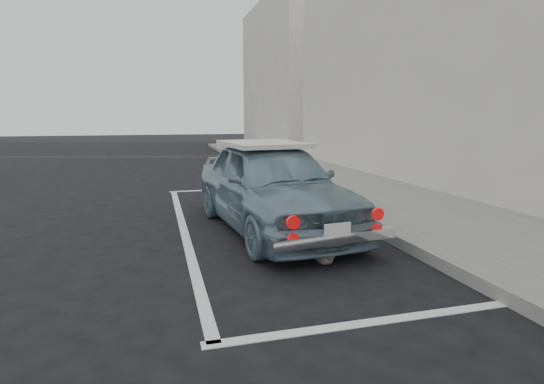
{
  "coord_description": "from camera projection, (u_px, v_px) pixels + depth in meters",
  "views": [
    {
      "loc": [
        -1.27,
        -3.52,
        1.73
      ],
      "look_at": [
        0.2,
        1.81,
        0.75
      ],
      "focal_mm": 28.0,
      "sensor_mm": 36.0,
      "label": 1
    }
  ],
  "objects": [
    {
      "name": "pline_front",
      "position": [
        233.0,
        189.0,
        10.27
      ],
      "size": [
        3.0,
        0.12,
        0.01
      ],
      "primitive_type": "cube",
      "color": "silver",
      "rests_on": "ground"
    },
    {
      "name": "pline_rear",
      "position": [
        377.0,
        321.0,
        3.63
      ],
      "size": [
        3.0,
        0.12,
        0.01
      ],
      "primitive_type": "cube",
      "color": "silver",
      "rests_on": "ground"
    },
    {
      "name": "building_far",
      "position": [
        292.0,
        76.0,
        23.92
      ],
      "size": [
        3.5,
        10.0,
        8.0
      ],
      "primitive_type": "cube",
      "color": "#B9B1A8",
      "rests_on": "ground"
    },
    {
      "name": "cat",
      "position": [
        325.0,
        256.0,
        5.02
      ],
      "size": [
        0.24,
        0.43,
        0.23
      ],
      "rotation": [
        0.0,
        0.0,
        0.2
      ],
      "color": "brown",
      "rests_on": "ground"
    },
    {
      "name": "pline_side",
      "position": [
        184.0,
        230.0,
        6.59
      ],
      "size": [
        0.12,
        7.0,
        0.01
      ],
      "primitive_type": "cube",
      "color": "silver",
      "rests_on": "ground"
    },
    {
      "name": "sidewalk",
      "position": [
        452.0,
        223.0,
        6.69
      ],
      "size": [
        2.8,
        40.0,
        0.15
      ],
      "primitive_type": "cube",
      "color": "slate",
      "rests_on": "ground"
    },
    {
      "name": "ground",
      "position": [
        303.0,
        304.0,
        3.97
      ],
      "size": [
        80.0,
        80.0,
        0.0
      ],
      "primitive_type": "plane",
      "color": "black",
      "rests_on": "ground"
    },
    {
      "name": "shop_building",
      "position": [
        528.0,
        31.0,
        8.81
      ],
      "size": [
        3.5,
        18.0,
        7.0
      ],
      "color": "beige",
      "rests_on": "ground"
    },
    {
      "name": "retro_coupe",
      "position": [
        272.0,
        185.0,
        6.54
      ],
      "size": [
        2.04,
        4.2,
        1.38
      ],
      "rotation": [
        0.0,
        0.0,
        0.1
      ],
      "color": "#6D8C9B",
      "rests_on": "ground"
    }
  ]
}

